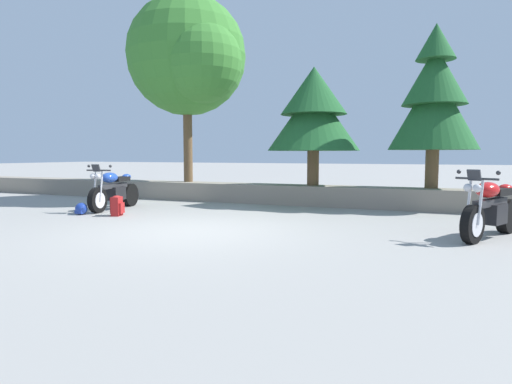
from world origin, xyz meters
TOP-DOWN VIEW (x-y plane):
  - ground_plane at (0.00, 0.00)m, footprint 120.00×120.00m
  - stone_wall at (0.00, 4.80)m, footprint 36.00×0.80m
  - motorcycle_blue_near_left at (-3.45, 1.94)m, footprint 0.71×2.06m
  - motorcycle_red_centre at (5.04, 1.27)m, footprint 1.14×1.91m
  - rider_backpack at (-2.60, 1.04)m, footprint 0.32×0.34m
  - rider_helmet at (-3.51, 0.87)m, footprint 0.28×0.28m
  - leafy_tree_far_left at (-2.90, 4.86)m, footprint 3.86×3.68m
  - pine_tree_mid_left at (1.00, 4.90)m, footprint 2.54×2.54m
  - pine_tree_mid_right at (4.08, 5.05)m, footprint 2.21×2.21m

SIDE VIEW (x-z plane):
  - ground_plane at x=0.00m, z-range 0.00..0.00m
  - rider_helmet at x=-3.51m, z-range 0.00..0.28m
  - rider_backpack at x=-2.60m, z-range 0.01..0.48m
  - stone_wall at x=0.00m, z-range 0.00..0.55m
  - motorcycle_blue_near_left at x=-3.45m, z-range -0.10..1.07m
  - motorcycle_red_centre at x=5.04m, z-range -0.10..1.07m
  - pine_tree_mid_left at x=1.00m, z-range 0.98..4.25m
  - pine_tree_mid_right at x=4.08m, z-range 0.79..4.91m
  - leafy_tree_far_left at x=-2.90m, z-range 1.50..7.26m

